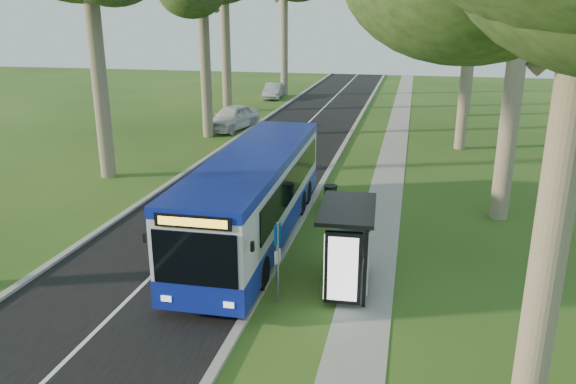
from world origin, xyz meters
name	(u,v)px	position (x,y,z in m)	size (l,w,h in m)	color
ground	(277,263)	(0.00, 0.00, 0.00)	(120.00, 120.00, 0.00)	#244816
road	(256,174)	(-3.50, 10.00, 0.01)	(7.00, 100.00, 0.02)	black
kerb_east	(326,177)	(0.00, 10.00, 0.06)	(0.25, 100.00, 0.12)	#9E9B93
kerb_west	(191,169)	(-7.00, 10.00, 0.06)	(0.25, 100.00, 0.12)	#9E9B93
centre_line	(256,173)	(-3.50, 10.00, 0.02)	(0.12, 100.00, 0.01)	white
footpath	(388,182)	(3.00, 10.00, 0.01)	(1.50, 100.00, 0.02)	gray
bus	(255,196)	(-1.20, 1.73, 1.63)	(2.73, 11.92, 3.15)	silver
bus_stop_sign	(278,253)	(0.61, -2.46, 1.47)	(0.13, 0.33, 2.33)	gray
bus_shelter	(350,236)	(2.47, -1.51, 1.73)	(1.69, 2.94, 2.46)	black
litter_bin	(331,197)	(0.89, 5.59, 0.50)	(0.57, 0.57, 0.99)	black
car_white	(232,117)	(-8.19, 20.57, 0.84)	(1.99, 4.95, 1.69)	silver
car_silver	(273,91)	(-9.07, 35.86, 0.70)	(1.48, 4.25, 1.40)	#A3A6AB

